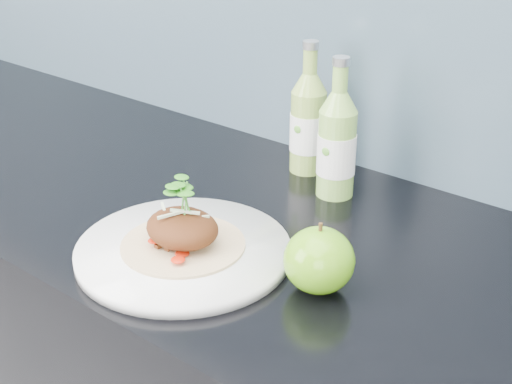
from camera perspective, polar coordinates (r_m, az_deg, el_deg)
dinner_plate at (r=0.99m, az=-5.82°, el=-4.71°), size 0.32×0.32×0.02m
pork_taco at (r=0.97m, az=-5.92°, el=-2.80°), size 0.17×0.17×0.10m
green_apple at (r=0.90m, az=5.06°, el=-5.46°), size 0.10×0.10×0.10m
cider_bottle_left at (r=1.22m, az=4.19°, el=5.51°), size 0.08×0.08×0.23m
cider_bottle_right at (r=1.13m, az=6.48°, el=3.78°), size 0.08×0.08×0.23m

